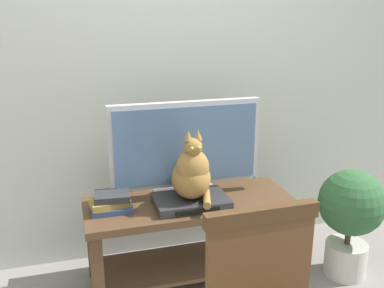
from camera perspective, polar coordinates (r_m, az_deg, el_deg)
The scene contains 7 objects.
back_wall at distance 2.91m, azimuth -4.17°, elevation 12.08°, with size 7.00×0.12×2.80m, color #B7BCB2.
tv_stand at distance 2.77m, azimuth -0.29°, elevation -10.64°, with size 1.27×0.49×0.54m.
tv at distance 2.65m, azimuth -0.79°, elevation -0.55°, with size 0.93×0.20×0.60m.
media_box at distance 2.62m, azimuth -0.12°, elevation -7.47°, with size 0.43×0.29×0.05m.
cat at distance 2.54m, azimuth -0.02°, elevation -3.85°, with size 0.23×0.32×0.42m.
book_stack at distance 2.59m, azimuth -10.46°, elevation -7.50°, with size 0.25×0.17×0.11m.
potted_plant at distance 2.94m, azimuth 19.94°, elevation -8.47°, with size 0.41×0.41×0.71m.
Camera 1 is at (-0.60, -1.84, 1.65)m, focal length 40.98 mm.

